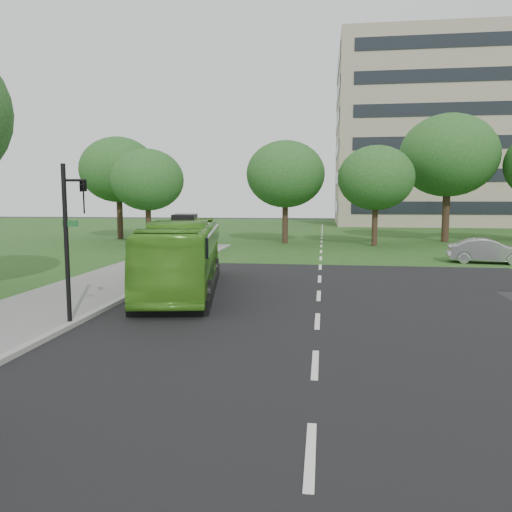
# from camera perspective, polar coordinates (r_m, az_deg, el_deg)

# --- Properties ---
(ground) EXTENTS (160.00, 160.00, 0.00)m
(ground) POSITION_cam_1_polar(r_m,az_deg,el_deg) (13.48, 6.92, -9.52)
(ground) COLOR black
(ground) RESTS_ON ground
(street_surfaces) EXTENTS (120.00, 120.00, 0.15)m
(street_surfaces) POSITION_cam_1_polar(r_m,az_deg,el_deg) (35.90, 6.85, 0.67)
(street_surfaces) COLOR black
(street_surfaces) RESTS_ON ground
(office_building) EXTENTS (40.10, 20.10, 25.00)m
(office_building) POSITION_cam_1_polar(r_m,az_deg,el_deg) (78.51, 24.41, 12.48)
(office_building) COLOR #9D937A
(office_building) RESTS_ON ground
(tree_park_a) EXTENTS (5.71, 5.71, 7.58)m
(tree_park_a) POSITION_cam_1_polar(r_m,az_deg,el_deg) (40.66, -12.31, 8.48)
(tree_park_a) COLOR black
(tree_park_a) RESTS_ON ground
(tree_park_b) EXTENTS (6.39, 6.39, 8.38)m
(tree_park_b) POSITION_cam_1_polar(r_m,az_deg,el_deg) (41.17, 3.38, 9.30)
(tree_park_b) COLOR black
(tree_park_b) RESTS_ON ground
(tree_park_c) EXTENTS (5.84, 5.84, 7.76)m
(tree_park_c) POSITION_cam_1_polar(r_m,az_deg,el_deg) (39.90, 13.55, 8.66)
(tree_park_c) COLOR black
(tree_park_c) RESTS_ON ground
(tree_park_d) EXTENTS (8.13, 8.13, 10.75)m
(tree_park_d) POSITION_cam_1_polar(r_m,az_deg,el_deg) (45.65, 21.13, 10.66)
(tree_park_d) COLOR black
(tree_park_d) RESTS_ON ground
(tree_park_f) EXTENTS (6.88, 6.88, 9.19)m
(tree_park_f) POSITION_cam_1_polar(r_m,az_deg,el_deg) (47.25, -15.45, 9.46)
(tree_park_f) COLOR black
(tree_park_f) RESTS_ON ground
(bus) EXTENTS (4.10, 10.52, 2.86)m
(bus) POSITION_cam_1_polar(r_m,az_deg,el_deg) (20.36, -8.37, 0.05)
(bus) COLOR #4B9924
(bus) RESTS_ON ground
(sedan) EXTENTS (4.52, 2.17, 1.43)m
(sedan) POSITION_cam_1_polar(r_m,az_deg,el_deg) (31.53, 24.95, 0.52)
(sedan) COLOR #A5A5A9
(sedan) RESTS_ON ground
(traffic_light) EXTENTS (0.76, 0.23, 4.71)m
(traffic_light) POSITION_cam_1_polar(r_m,az_deg,el_deg) (15.27, -20.42, 2.57)
(traffic_light) COLOR black
(traffic_light) RESTS_ON ground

